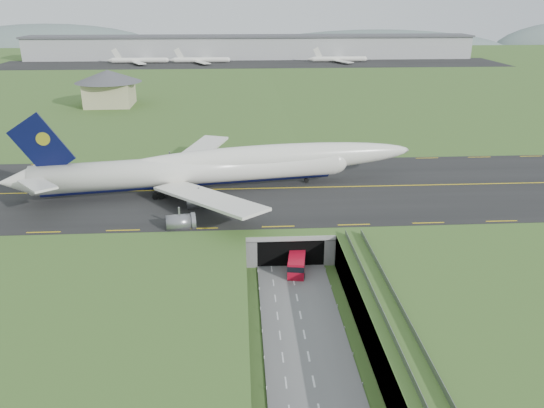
{
  "coord_description": "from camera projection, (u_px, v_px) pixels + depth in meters",
  "views": [
    {
      "loc": [
        -8.48,
        -76.46,
        45.16
      ],
      "look_at": [
        -2.64,
        20.0,
        7.5
      ],
      "focal_mm": 35.0,
      "sensor_mm": 36.0,
      "label": 1
    }
  ],
  "objects": [
    {
      "name": "ground",
      "position": [
        295.0,
        289.0,
        87.99
      ],
      "size": [
        900.0,
        900.0,
        0.0
      ],
      "primitive_type": "plane",
      "color": "#416327",
      "rests_on": "ground"
    },
    {
      "name": "cargo_terminal",
      "position": [
        251.0,
        47.0,
        361.38
      ],
      "size": [
        320.0,
        67.0,
        15.6
      ],
      "color": "#B2B2B2",
      "rests_on": "ground"
    },
    {
      "name": "trench_road",
      "position": [
        300.0,
        314.0,
        80.98
      ],
      "size": [
        12.0,
        75.0,
        0.2
      ],
      "primitive_type": "cube",
      "color": "slate",
      "rests_on": "ground"
    },
    {
      "name": "taxiway",
      "position": [
        280.0,
        188.0,
        116.47
      ],
      "size": [
        800.0,
        44.0,
        0.18
      ],
      "primitive_type": "cube",
      "color": "black",
      "rests_on": "airfield_deck"
    },
    {
      "name": "jumbo_jet",
      "position": [
        220.0,
        167.0,
        114.03
      ],
      "size": [
        88.31,
        57.34,
        19.22
      ],
      "rotation": [
        0.0,
        0.0,
        0.16
      ],
      "color": "white",
      "rests_on": "ground"
    },
    {
      "name": "service_building",
      "position": [
        109.0,
        85.0,
        203.29
      ],
      "size": [
        25.56,
        25.56,
        13.66
      ],
      "rotation": [
        0.0,
        0.0,
        0.02
      ],
      "color": "tan",
      "rests_on": "ground"
    },
    {
      "name": "tunnel_portal",
      "position": [
        287.0,
        230.0,
        102.32
      ],
      "size": [
        17.0,
        22.3,
        6.0
      ],
      "color": "gray",
      "rests_on": "ground"
    },
    {
      "name": "airfield_deck",
      "position": [
        295.0,
        273.0,
        86.9
      ],
      "size": [
        800.0,
        800.0,
        6.0
      ],
      "primitive_type": "cube",
      "color": "gray",
      "rests_on": "ground"
    },
    {
      "name": "distant_hills",
      "position": [
        317.0,
        55.0,
        492.99
      ],
      "size": [
        700.0,
        91.0,
        60.0
      ],
      "color": "slate",
      "rests_on": "ground"
    },
    {
      "name": "guideway",
      "position": [
        395.0,
        326.0,
        68.9
      ],
      "size": [
        3.0,
        53.0,
        7.05
      ],
      "color": "#A8A8A3",
      "rests_on": "ground"
    },
    {
      "name": "shuttle_tram",
      "position": [
        297.0,
        263.0,
        93.09
      ],
      "size": [
        4.06,
        8.05,
        3.13
      ],
      "rotation": [
        0.0,
        0.0,
        -0.16
      ],
      "color": "#AE0B21",
      "rests_on": "ground"
    }
  ]
}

